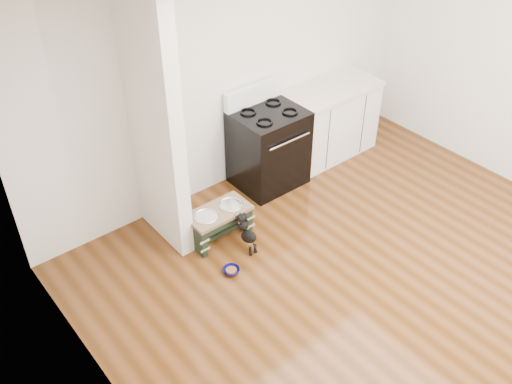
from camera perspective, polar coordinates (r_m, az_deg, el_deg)
name	(u,v)px	position (r m, az deg, el deg)	size (l,w,h in m)	color
ground	(396,296)	(5.54, 13.85, -10.06)	(5.00, 5.00, 0.00)	#44240C
room_shell	(428,149)	(4.53, 16.80, 4.16)	(5.00, 5.00, 5.00)	silver
partition_wall	(154,121)	(5.32, -10.14, 6.98)	(0.15, 0.80, 2.70)	silver
oven_range	(268,147)	(6.50, 1.24, 4.55)	(0.76, 0.69, 1.14)	black
cabinet_run	(328,121)	(7.11, 7.24, 7.06)	(1.24, 0.64, 0.91)	white
dog_feeder	(219,219)	(5.81, -3.71, -2.69)	(0.66, 0.35, 0.37)	black
puppy	(247,232)	(5.70, -0.95, -4.02)	(0.12, 0.34, 0.40)	black
floor_bowl	(231,271)	(5.58, -2.49, -7.87)	(0.21, 0.21, 0.05)	#0B0B4F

